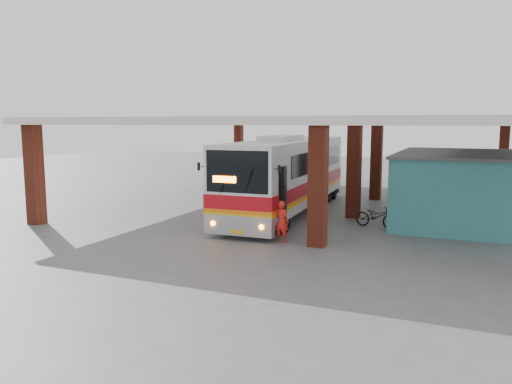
{
  "coord_description": "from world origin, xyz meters",
  "views": [
    {
      "loc": [
        7.9,
        -20.08,
        4.44
      ],
      "look_at": [
        -0.69,
        0.0,
        1.39
      ],
      "focal_mm": 35.0,
      "sensor_mm": 36.0,
      "label": 1
    }
  ],
  "objects": [
    {
      "name": "ground",
      "position": [
        0.0,
        0.0,
        0.0
      ],
      "size": [
        90.0,
        90.0,
        0.0
      ],
      "primitive_type": "plane",
      "color": "#515154",
      "rests_on": "ground"
    },
    {
      "name": "brick_columns",
      "position": [
        1.43,
        5.0,
        2.17
      ],
      "size": [
        20.1,
        21.6,
        4.35
      ],
      "color": "maroon",
      "rests_on": "ground"
    },
    {
      "name": "canopy_roof",
      "position": [
        0.5,
        6.5,
        4.5
      ],
      "size": [
        21.0,
        23.0,
        0.3
      ],
      "primitive_type": "cube",
      "color": "silver",
      "rests_on": "brick_columns"
    },
    {
      "name": "shop_building",
      "position": [
        7.49,
        4.0,
        1.56
      ],
      "size": [
        5.2,
        8.2,
        3.11
      ],
      "color": "#2F7477",
      "rests_on": "ground"
    },
    {
      "name": "coach_bus",
      "position": [
        -0.27,
        2.94,
        1.9
      ],
      "size": [
        3.39,
        13.28,
        3.84
      ],
      "rotation": [
        0.0,
        0.0,
        0.05
      ],
      "color": "silver",
      "rests_on": "ground"
    },
    {
      "name": "motorcycle",
      "position": [
        4.41,
        1.05,
        0.49
      ],
      "size": [
        1.97,
        1.1,
        0.98
      ],
      "primitive_type": "imported",
      "rotation": [
        0.0,
        0.0,
        1.32
      ],
      "color": "black",
      "rests_on": "ground"
    },
    {
      "name": "pedestrian",
      "position": [
        1.63,
        -3.01,
        0.79
      ],
      "size": [
        0.6,
        0.41,
        1.58
      ],
      "primitive_type": "imported",
      "rotation": [
        0.0,
        0.0,
        3.09
      ],
      "color": "red",
      "rests_on": "ground"
    },
    {
      "name": "red_chair",
      "position": [
        5.09,
        8.01,
        0.37
      ],
      "size": [
        0.48,
        0.48,
        0.8
      ],
      "rotation": [
        0.0,
        0.0,
        -0.14
      ],
      "color": "#B51913",
      "rests_on": "ground"
    }
  ]
}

